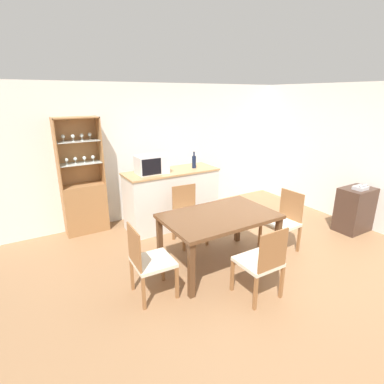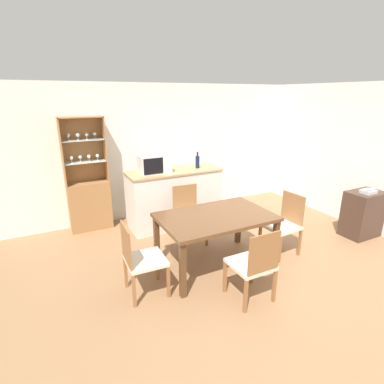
% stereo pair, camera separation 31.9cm
% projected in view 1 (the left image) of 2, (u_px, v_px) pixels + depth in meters
% --- Properties ---
extents(ground_plane, '(18.00, 18.00, 0.00)m').
position_uv_depth(ground_plane, '(259.00, 264.00, 4.33)').
color(ground_plane, '#936B47').
extents(wall_back, '(6.80, 0.06, 2.55)m').
position_uv_depth(wall_back, '(173.00, 150.00, 6.08)').
color(wall_back, white).
rests_on(wall_back, ground_plane).
extents(wall_right, '(0.06, 4.60, 2.55)m').
position_uv_depth(wall_right, '(358.00, 156.00, 5.45)').
color(wall_right, white).
rests_on(wall_right, ground_plane).
extents(kitchen_counter, '(1.69, 0.64, 1.05)m').
position_uv_depth(kitchen_counter, '(172.00, 198.00, 5.50)').
color(kitchen_counter, silver).
rests_on(kitchen_counter, ground_plane).
extents(display_cabinet, '(0.71, 0.34, 2.00)m').
position_uv_depth(display_cabinet, '(84.00, 199.00, 5.22)').
color(display_cabinet, '#A37042').
rests_on(display_cabinet, ground_plane).
extents(dining_table, '(1.54, 0.99, 0.77)m').
position_uv_depth(dining_table, '(219.00, 220.00, 4.13)').
color(dining_table, brown).
rests_on(dining_table, ground_plane).
extents(dining_chair_side_left_near, '(0.47, 0.47, 0.93)m').
position_uv_depth(dining_chair_side_left_near, '(149.00, 261.00, 3.53)').
color(dining_chair_side_left_near, beige).
rests_on(dining_chair_side_left_near, ground_plane).
extents(dining_chair_side_right_near, '(0.48, 0.48, 0.93)m').
position_uv_depth(dining_chair_side_right_near, '(283.00, 221.00, 4.62)').
color(dining_chair_side_right_near, beige).
rests_on(dining_chair_side_right_near, ground_plane).
extents(dining_chair_head_near, '(0.46, 0.46, 0.93)m').
position_uv_depth(dining_chair_head_near, '(261.00, 262.00, 3.51)').
color(dining_chair_head_near, beige).
rests_on(dining_chair_head_near, ground_plane).
extents(dining_chair_head_far, '(0.49, 0.49, 0.93)m').
position_uv_depth(dining_chair_head_far, '(188.00, 215.00, 4.88)').
color(dining_chair_head_far, beige).
rests_on(dining_chair_head_far, ground_plane).
extents(microwave, '(0.53, 0.34, 0.31)m').
position_uv_depth(microwave, '(152.00, 165.00, 5.11)').
color(microwave, silver).
rests_on(microwave, kitchen_counter).
extents(wine_bottle, '(0.07, 0.07, 0.30)m').
position_uv_depth(wine_bottle, '(194.00, 162.00, 5.50)').
color(wine_bottle, '#141E38').
rests_on(wine_bottle, kitchen_counter).
extents(side_cabinet, '(0.61, 0.42, 0.79)m').
position_uv_depth(side_cabinet, '(355.00, 209.00, 5.31)').
color(side_cabinet, '#422D23').
rests_on(side_cabinet, ground_plane).
extents(telephone, '(0.23, 0.17, 0.09)m').
position_uv_depth(telephone, '(361.00, 188.00, 5.11)').
color(telephone, '#B7B7BC').
rests_on(telephone, side_cabinet).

